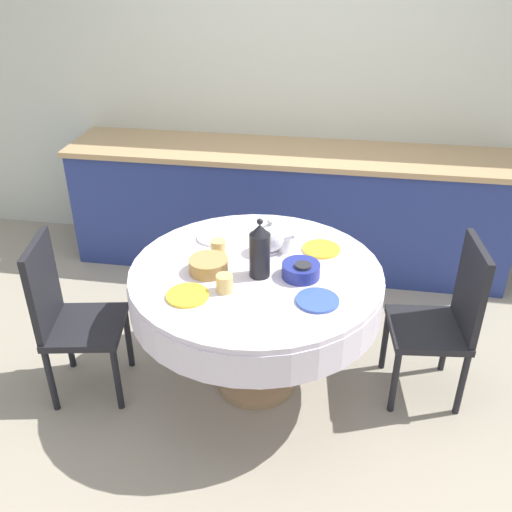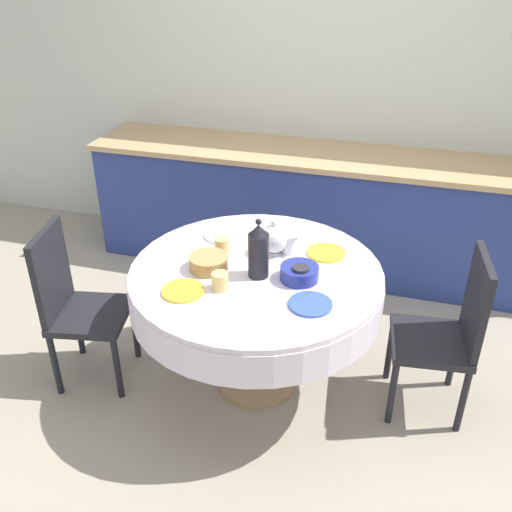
# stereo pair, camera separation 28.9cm
# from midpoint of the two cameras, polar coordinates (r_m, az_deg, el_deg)

# --- Properties ---
(ground_plane) EXTENTS (12.00, 12.00, 0.00)m
(ground_plane) POSITION_cam_midpoint_polar(r_m,az_deg,el_deg) (3.40, -2.50, -12.62)
(ground_plane) COLOR #9E937F
(wall_back) EXTENTS (7.00, 0.05, 2.60)m
(wall_back) POSITION_cam_midpoint_polar(r_m,az_deg,el_deg) (4.37, 1.97, 16.75)
(wall_back) COLOR beige
(wall_back) RESTS_ON ground_plane
(kitchen_counter) EXTENTS (3.24, 0.64, 0.91)m
(kitchen_counter) POSITION_cam_midpoint_polar(r_m,az_deg,el_deg) (4.33, 1.19, 4.83)
(kitchen_counter) COLOR navy
(kitchen_counter) RESTS_ON ground_plane
(dining_table) EXTENTS (1.32, 1.32, 0.77)m
(dining_table) POSITION_cam_midpoint_polar(r_m,az_deg,el_deg) (3.00, -2.76, -3.47)
(dining_table) COLOR tan
(dining_table) RESTS_ON ground_plane
(chair_left) EXTENTS (0.44, 0.44, 0.94)m
(chair_left) POSITION_cam_midpoint_polar(r_m,az_deg,el_deg) (3.15, 15.95, -5.90)
(chair_left) COLOR black
(chair_left) RESTS_ON ground_plane
(chair_right) EXTENTS (0.47, 0.47, 0.94)m
(chair_right) POSITION_cam_midpoint_polar(r_m,az_deg,el_deg) (3.26, -20.76, -5.46)
(chair_right) COLOR black
(chair_right) RESTS_ON ground_plane
(plate_near_left) EXTENTS (0.21, 0.21, 0.01)m
(plate_near_left) POSITION_cam_midpoint_polar(r_m,az_deg,el_deg) (2.75, -9.86, -3.99)
(plate_near_left) COLOR yellow
(plate_near_left) RESTS_ON dining_table
(cup_near_left) EXTENTS (0.08, 0.08, 0.09)m
(cup_near_left) POSITION_cam_midpoint_polar(r_m,az_deg,el_deg) (2.75, -6.19, -2.82)
(cup_near_left) COLOR #DBB766
(cup_near_left) RESTS_ON dining_table
(plate_near_right) EXTENTS (0.21, 0.21, 0.01)m
(plate_near_right) POSITION_cam_midpoint_polar(r_m,az_deg,el_deg) (2.68, 3.09, -4.56)
(plate_near_right) COLOR #3856AD
(plate_near_right) RESTS_ON dining_table
(cup_near_right) EXTENTS (0.08, 0.08, 0.09)m
(cup_near_right) POSITION_cam_midpoint_polar(r_m,az_deg,el_deg) (2.82, 1.79, -1.70)
(cup_near_right) COLOR #28282D
(cup_near_right) RESTS_ON dining_table
(plate_far_left) EXTENTS (0.21, 0.21, 0.01)m
(plate_far_left) POSITION_cam_midpoint_polar(r_m,az_deg,el_deg) (3.24, -6.67, 1.80)
(plate_far_left) COLOR white
(plate_far_left) RESTS_ON dining_table
(cup_far_left) EXTENTS (0.08, 0.08, 0.09)m
(cup_far_left) POSITION_cam_midpoint_polar(r_m,az_deg,el_deg) (3.05, -6.51, 0.74)
(cup_far_left) COLOR #DBB766
(cup_far_left) RESTS_ON dining_table
(plate_far_right) EXTENTS (0.21, 0.21, 0.01)m
(plate_far_right) POSITION_cam_midpoint_polar(r_m,az_deg,el_deg) (3.11, 3.92, 0.63)
(plate_far_right) COLOR yellow
(plate_far_right) RESTS_ON dining_table
(cup_far_right) EXTENTS (0.08, 0.08, 0.09)m
(cup_far_right) POSITION_cam_midpoint_polar(r_m,az_deg,el_deg) (3.08, 0.22, 1.18)
(cup_far_right) COLOR white
(cup_far_right) RESTS_ON dining_table
(coffee_carafe) EXTENTS (0.10, 0.10, 0.32)m
(coffee_carafe) POSITION_cam_midpoint_polar(r_m,az_deg,el_deg) (2.81, -2.56, 0.43)
(coffee_carafe) COLOR black
(coffee_carafe) RESTS_ON dining_table
(teapot) EXTENTS (0.21, 0.15, 0.20)m
(teapot) POSITION_cam_midpoint_polar(r_m,az_deg,el_deg) (3.04, -1.27, 1.76)
(teapot) COLOR white
(teapot) RESTS_ON dining_table
(bread_basket) EXTENTS (0.20, 0.20, 0.07)m
(bread_basket) POSITION_cam_midpoint_polar(r_m,az_deg,el_deg) (2.92, -7.62, -1.03)
(bread_basket) COLOR #AD844C
(bread_basket) RESTS_ON dining_table
(fruit_bowl) EXTENTS (0.19, 0.19, 0.07)m
(fruit_bowl) POSITION_cam_midpoint_polar(r_m,az_deg,el_deg) (2.85, 1.63, -1.53)
(fruit_bowl) COLOR navy
(fruit_bowl) RESTS_ON dining_table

